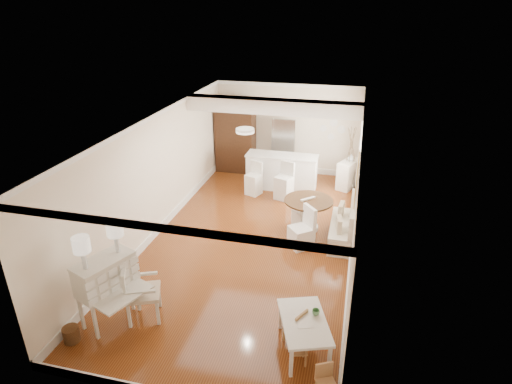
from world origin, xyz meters
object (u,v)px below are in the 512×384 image
at_px(sideboard, 349,174).
at_px(dining_table, 308,215).
at_px(kids_chair_b, 295,325).
at_px(secretary_bureau, 108,290).
at_px(slip_chair_far, 303,211).
at_px(breakfast_counter, 282,172).
at_px(fridge, 295,148).
at_px(bar_stool_right, 284,181).
at_px(kids_table, 303,335).
at_px(kids_chair_c, 326,383).
at_px(bar_stool_left, 254,179).
at_px(kids_chair_a, 298,349).
at_px(slip_chair_near, 301,228).
at_px(wicker_basket, 71,334).
at_px(pantry_cabinet, 236,136).
at_px(gustavian_armchair, 143,292).

bearing_deg(sideboard, dining_table, -82.32).
bearing_deg(kids_chair_b, secretary_bureau, -56.33).
relative_size(slip_chair_far, sideboard, 0.95).
relative_size(kids_chair_b, breakfast_counter, 0.31).
xyz_separation_m(secretary_bureau, fridge, (1.99, 7.34, 0.29)).
xyz_separation_m(kids_chair_b, bar_stool_right, (-1.16, 5.33, 0.21)).
bearing_deg(kids_table, kids_chair_c, -62.25).
relative_size(fridge, sideboard, 2.09).
xyz_separation_m(kids_chair_b, dining_table, (-0.28, 3.74, 0.08)).
relative_size(secretary_bureau, bar_stool_left, 1.30).
bearing_deg(kids_chair_a, sideboard, 160.17).
relative_size(dining_table, sideboard, 1.34).
bearing_deg(kids_table, kids_chair_b, 136.97).
xyz_separation_m(secretary_bureau, bar_stool_left, (1.10, 5.68, -0.14)).
bearing_deg(breakfast_counter, slip_chair_near, -71.63).
distance_m(wicker_basket, kids_chair_a, 3.67).
xyz_separation_m(kids_chair_a, pantry_cabinet, (-3.19, 7.56, 0.89)).
xyz_separation_m(bar_stool_left, fridge, (0.89, 1.66, 0.43)).
bearing_deg(kids_chair_c, kids_chair_a, 103.90).
bearing_deg(wicker_basket, secretary_bureau, 59.74).
xyz_separation_m(gustavian_armchair, bar_stool_left, (0.57, 5.48, -0.06)).
bearing_deg(dining_table, wicker_basket, -124.93).
relative_size(breakfast_counter, bar_stool_left, 2.17).
distance_m(kids_chair_b, slip_chair_near, 2.94).
height_order(slip_chair_far, pantry_cabinet, pantry_cabinet).
bearing_deg(kids_chair_c, slip_chair_near, 76.35).
distance_m(kids_chair_b, sideboard, 6.60).
bearing_deg(bar_stool_right, wicker_basket, -90.48).
bearing_deg(wicker_basket, fridge, 73.55).
height_order(slip_chair_far, fridge, fridge).
bearing_deg(kids_table, gustavian_armchair, 177.84).
xyz_separation_m(fridge, sideboard, (1.70, -0.50, -0.49)).
bearing_deg(gustavian_armchair, pantry_cabinet, -19.26).
bearing_deg(kids_chair_c, pantry_cabinet, 87.33).
distance_m(bar_stool_right, pantry_cabinet, 2.68).
bearing_deg(sideboard, kids_chair_c, -65.66).
distance_m(secretary_bureau, slip_chair_far, 4.95).
relative_size(kids_table, sideboard, 1.32).
xyz_separation_m(kids_chair_c, slip_chair_far, (-1.03, 4.86, 0.14)).
height_order(secretary_bureau, slip_chair_near, secretary_bureau).
relative_size(secretary_bureau, gustavian_armchair, 1.16).
xyz_separation_m(secretary_bureau, dining_table, (2.86, 4.00, -0.22)).
distance_m(gustavian_armchair, dining_table, 4.46).
xyz_separation_m(kids_chair_c, dining_table, (-0.89, 4.72, 0.13)).
height_order(secretary_bureau, wicker_basket, secretary_bureau).
height_order(slip_chair_near, bar_stool_left, slip_chair_near).
relative_size(bar_stool_left, fridge, 0.52).
distance_m(wicker_basket, bar_stool_left, 6.48).
bearing_deg(gustavian_armchair, breakfast_counter, -34.47).
distance_m(wicker_basket, dining_table, 5.64).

